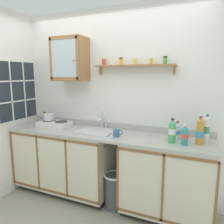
{
  "coord_description": "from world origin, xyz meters",
  "views": [
    {
      "loc": [
        1.14,
        -2.06,
        1.69
      ],
      "look_at": [
        0.06,
        0.47,
        1.21
      ],
      "focal_mm": 34.29,
      "sensor_mm": 36.0,
      "label": 1
    }
  ],
  "objects": [
    {
      "name": "back_wall",
      "position": [
        0.0,
        0.67,
        1.29
      ],
      "size": [
        3.3,
        0.07,
        2.57
      ],
      "color": "white",
      "rests_on": "ground"
    },
    {
      "name": "sink",
      "position": [
        -0.14,
        0.4,
        0.93
      ],
      "size": [
        0.49,
        0.44,
        0.46
      ],
      "color": "silver",
      "rests_on": "countertop"
    },
    {
      "name": "bottle_opaque_white_4",
      "position": [
        1.21,
        0.44,
        1.1
      ],
      "size": [
        0.06,
        0.06,
        0.32
      ],
      "color": "white",
      "rests_on": "countertop"
    },
    {
      "name": "bottle_detergent_teal_0",
      "position": [
        0.99,
        0.27,
        1.05
      ],
      "size": [
        0.07,
        0.07,
        0.23
      ],
      "color": "teal",
      "rests_on": "countertop"
    },
    {
      "name": "floor",
      "position": [
        0.0,
        0.0,
        0.0
      ],
      "size": [
        5.7,
        5.7,
        0.0
      ],
      "primitive_type": "plane",
      "color": "#9E9384",
      "rests_on": "ground"
    },
    {
      "name": "wall_cabinet",
      "position": [
        -0.57,
        0.49,
        1.9
      ],
      "size": [
        0.46,
        0.33,
        0.58
      ],
      "color": "#996B42"
    },
    {
      "name": "bottle_soda_green_3",
      "position": [
        0.86,
        0.29,
        1.08
      ],
      "size": [
        0.08,
        0.08,
        0.28
      ],
      "color": "#4CB266",
      "rests_on": "countertop"
    },
    {
      "name": "trash_bin",
      "position": [
        0.18,
        0.27,
        0.24
      ],
      "size": [
        0.28,
        0.28,
        0.45
      ],
      "color": "#4C4C51",
      "rests_on": "ground"
    },
    {
      "name": "hot_plate_stove",
      "position": [
        -0.8,
        0.37,
        0.99
      ],
      "size": [
        0.45,
        0.27,
        0.09
      ],
      "color": "silver",
      "rests_on": "countertop"
    },
    {
      "name": "saucepan",
      "position": [
        -0.91,
        0.39,
        1.09
      ],
      "size": [
        0.3,
        0.24,
        0.1
      ],
      "color": "silver",
      "rests_on": "hot_plate_stove"
    },
    {
      "name": "backsplash",
      "position": [
        0.0,
        0.64,
        0.99
      ],
      "size": [
        2.66,
        0.02,
        0.08
      ],
      "primitive_type": "cube",
      "color": "#B2B2AD",
      "rests_on": "countertop"
    },
    {
      "name": "mug",
      "position": [
        0.21,
        0.27,
        1.0
      ],
      "size": [
        0.11,
        0.08,
        0.1
      ],
      "color": "#3F6699",
      "rests_on": "countertop"
    },
    {
      "name": "window",
      "position": [
        -1.35,
        0.27,
        1.46
      ],
      "size": [
        0.03,
        0.72,
        0.87
      ],
      "color": "#262D38"
    },
    {
      "name": "bottle_juice_amber_1",
      "position": [
        1.14,
        0.36,
        1.09
      ],
      "size": [
        0.08,
        0.08,
        0.31
      ],
      "color": "gold",
      "rests_on": "countertop"
    },
    {
      "name": "lower_cabinet_run",
      "position": [
        -0.64,
        0.36,
        0.46
      ],
      "size": [
        1.42,
        0.58,
        0.92
      ],
      "color": "black",
      "rests_on": "ground"
    },
    {
      "name": "bottle_water_clear_2",
      "position": [
        0.9,
        0.46,
        1.04
      ],
      "size": [
        0.08,
        0.08,
        0.21
      ],
      "color": "silver",
      "rests_on": "countertop"
    },
    {
      "name": "countertop",
      "position": [
        0.0,
        0.36,
        0.93
      ],
      "size": [
        2.66,
        0.6,
        0.03
      ],
      "primitive_type": "cube",
      "color": "#B2B2AD",
      "rests_on": "lower_cabinet_run"
    },
    {
      "name": "spice_shelf",
      "position": [
        0.31,
        0.58,
        1.81
      ],
      "size": [
        1.04,
        0.14,
        0.22
      ],
      "color": "#996B42"
    },
    {
      "name": "lower_cabinet_run_right",
      "position": [
        0.82,
        0.36,
        0.46
      ],
      "size": [
        1.05,
        0.58,
        0.92
      ],
      "color": "black",
      "rests_on": "ground"
    }
  ]
}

